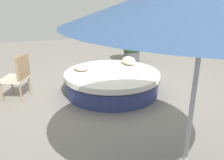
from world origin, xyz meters
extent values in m
plane|color=gray|center=(0.00, 0.00, 0.00)|extent=(16.00, 16.00, 0.00)
cylinder|color=navy|center=(0.00, 0.00, 0.19)|extent=(2.15, 2.15, 0.37)
cylinder|color=black|center=(0.00, 0.00, 0.37)|extent=(2.22, 2.22, 0.02)
cylinder|color=silver|center=(0.00, 0.00, 0.44)|extent=(2.21, 2.21, 0.13)
ellipsoid|color=beige|center=(-0.47, 0.61, 0.60)|extent=(0.45, 0.32, 0.21)
ellipsoid|color=beige|center=(-0.36, -0.64, 0.57)|extent=(0.41, 0.33, 0.14)
cylinder|color=#997A56|center=(-0.23, -2.41, 0.21)|extent=(0.04, 0.04, 0.42)
cylinder|color=#997A56|center=(-0.63, -2.23, 0.21)|extent=(0.04, 0.04, 0.42)
cylinder|color=#997A56|center=(-0.06, -2.02, 0.21)|extent=(0.04, 0.04, 0.42)
cylinder|color=#997A56|center=(-0.47, -1.85, 0.21)|extent=(0.04, 0.04, 0.42)
cube|color=beige|center=(-0.35, -2.13, 0.45)|extent=(0.67, 0.66, 0.06)
cube|color=#997A56|center=(-0.26, -1.92, 0.73)|extent=(0.50, 0.26, 0.50)
cylinder|color=#99999E|center=(3.00, -0.14, 1.14)|extent=(0.05, 0.05, 2.29)
cylinder|color=#4C4C51|center=(-2.31, 1.49, 0.20)|extent=(0.54, 0.54, 0.41)
sphere|color=#387A3D|center=(-2.31, 1.49, 0.79)|extent=(0.90, 0.90, 0.90)
camera|label=1|loc=(4.70, -1.57, 2.07)|focal=35.99mm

